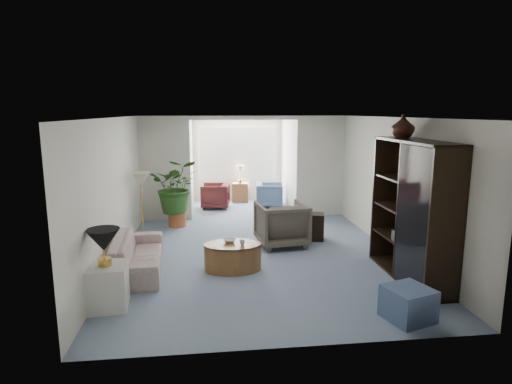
{
  "coord_description": "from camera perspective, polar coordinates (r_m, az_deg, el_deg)",
  "views": [
    {
      "loc": [
        -0.94,
        -7.32,
        2.6
      ],
      "look_at": [
        0.0,
        0.6,
        1.1
      ],
      "focal_mm": 30.11,
      "sensor_mm": 36.0,
      "label": 1
    }
  ],
  "objects": [
    {
      "name": "house_plant",
      "position": [
        9.87,
        -10.55,
        0.78
      ],
      "size": [
        1.11,
        0.96,
        1.23
      ],
      "primitive_type": "imported",
      "color": "#28501B",
      "rests_on": "plant_pot"
    },
    {
      "name": "side_table_dark",
      "position": [
        8.92,
        7.5,
        -4.57
      ],
      "size": [
        0.53,
        0.46,
        0.55
      ],
      "primitive_type": "cube",
      "rotation": [
        0.0,
        0.0,
        -0.23
      ],
      "color": "black",
      "rests_on": "ground"
    },
    {
      "name": "cabinet_urn",
      "position": [
        7.36,
        18.95,
        8.27
      ],
      "size": [
        0.36,
        0.36,
        0.38
      ],
      "primitive_type": "imported",
      "color": "black",
      "rests_on": "entertainment_cabinet"
    },
    {
      "name": "ottoman",
      "position": [
        5.92,
        19.55,
        -13.81
      ],
      "size": [
        0.66,
        0.66,
        0.42
      ],
      "primitive_type": "cube",
      "rotation": [
        0.0,
        0.0,
        0.31
      ],
      "color": "slate",
      "rests_on": "ground"
    },
    {
      "name": "window_blinds",
      "position": [
        12.57,
        -2.47,
        5.17
      ],
      "size": [
        2.2,
        0.02,
        1.5
      ],
      "primitive_type": "cube",
      "color": "white"
    },
    {
      "name": "coffee_cup",
      "position": [
        7.05,
        -1.83,
        -6.74
      ],
      "size": [
        0.11,
        0.11,
        0.09
      ],
      "primitive_type": "imported",
      "rotation": [
        0.0,
        0.0,
        -0.13
      ],
      "color": "beige",
      "rests_on": "coffee_table"
    },
    {
      "name": "sunroom_chair_maroon",
      "position": [
        11.72,
        -5.44,
        -0.52
      ],
      "size": [
        0.84,
        0.82,
        0.68
      ],
      "primitive_type": "imported",
      "rotation": [
        0.0,
        0.0,
        -1.71
      ],
      "color": "#521C22",
      "rests_on": "ground"
    },
    {
      "name": "plant_pot",
      "position": [
        10.03,
        -10.4,
        -3.6
      ],
      "size": [
        0.4,
        0.4,
        0.32
      ],
      "primitive_type": "cylinder",
      "color": "#A95431",
      "rests_on": "ground"
    },
    {
      "name": "back_pier_left",
      "position": [
        10.45,
        -12.0,
        3.0
      ],
      "size": [
        1.2,
        0.12,
        2.5
      ],
      "primitive_type": "cube",
      "color": "beige",
      "rests_on": "ground"
    },
    {
      "name": "coffee_bowl",
      "position": [
        7.23,
        -3.56,
        -6.45
      ],
      "size": [
        0.24,
        0.24,
        0.05
      ],
      "primitive_type": "imported",
      "rotation": [
        0.0,
        0.0,
        -0.13
      ],
      "color": "silver",
      "rests_on": "coffee_table"
    },
    {
      "name": "back_pier_right",
      "position": [
        10.79,
        8.55,
        3.35
      ],
      "size": [
        1.2,
        0.12,
        2.5
      ],
      "primitive_type": "cube",
      "color": "beige",
      "rests_on": "ground"
    },
    {
      "name": "entertainment_cabinet",
      "position": [
        7.07,
        20.07,
        -2.35
      ],
      "size": [
        0.52,
        1.96,
        2.18
      ],
      "primitive_type": "cube",
      "color": "black",
      "rests_on": "ground"
    },
    {
      "name": "floor_lamp",
      "position": [
        9.01,
        -15.05,
        1.67
      ],
      "size": [
        0.36,
        0.36,
        0.28
      ],
      "primitive_type": "cone",
      "color": "beige",
      "rests_on": "ground"
    },
    {
      "name": "sunroom_floor",
      "position": [
        11.75,
        -2.02,
        -2.13
      ],
      "size": [
        2.6,
        2.6,
        0.0
      ],
      "primitive_type": "plane",
      "color": "#7B8AA3",
      "rests_on": "ground"
    },
    {
      "name": "shelf_clutter",
      "position": [
        6.86,
        20.57,
        -3.74
      ],
      "size": [
        0.3,
        0.84,
        1.06
      ],
      "color": "#393733",
      "rests_on": "entertainment_cabinet"
    },
    {
      "name": "coffee_table",
      "position": [
        7.22,
        -3.09,
        -8.58
      ],
      "size": [
        1.06,
        1.06,
        0.45
      ],
      "primitive_type": "cylinder",
      "rotation": [
        0.0,
        0.0,
        -0.13
      ],
      "color": "olive",
      "rests_on": "ground"
    },
    {
      "name": "framed_picture",
      "position": [
        8.04,
        18.36,
        3.67
      ],
      "size": [
        0.04,
        0.5,
        0.4
      ],
      "primitive_type": "cube",
      "color": "beige"
    },
    {
      "name": "floor",
      "position": [
        7.83,
        0.53,
        -8.75
      ],
      "size": [
        6.0,
        6.0,
        0.0
      ],
      "primitive_type": "plane",
      "color": "#7B8AA3",
      "rests_on": "ground"
    },
    {
      "name": "sofa",
      "position": [
        7.42,
        -15.5,
        -7.96
      ],
      "size": [
        0.89,
        1.99,
        0.57
      ],
      "primitive_type": "imported",
      "rotation": [
        0.0,
        0.0,
        1.64
      ],
      "color": "beige",
      "rests_on": "ground"
    },
    {
      "name": "wingback_chair",
      "position": [
        8.45,
        3.4,
        -4.25
      ],
      "size": [
        1.02,
        1.05,
        0.86
      ],
      "primitive_type": "imported",
      "rotation": [
        0.0,
        0.0,
        3.26
      ],
      "color": "#5C5349",
      "rests_on": "ground"
    },
    {
      "name": "back_header",
      "position": [
        10.37,
        -1.59,
        9.82
      ],
      "size": [
        2.6,
        0.12,
        0.1
      ],
      "primitive_type": "cube",
      "color": "beige",
      "rests_on": "back_pier_left"
    },
    {
      "name": "sunroom_chair_blue",
      "position": [
        11.85,
        1.83,
        -0.39
      ],
      "size": [
        0.82,
        0.8,
        0.66
      ],
      "primitive_type": "imported",
      "rotation": [
        0.0,
        0.0,
        1.43
      ],
      "color": "slate",
      "rests_on": "ground"
    },
    {
      "name": "end_table",
      "position": [
        6.21,
        -19.24,
        -11.77
      ],
      "size": [
        0.58,
        0.58,
        0.59
      ],
      "primitive_type": "cube",
      "rotation": [
        0.0,
        0.0,
        0.07
      ],
      "color": "silver",
      "rests_on": "ground"
    },
    {
      "name": "window_pane",
      "position": [
        12.6,
        -2.48,
        5.18
      ],
      "size": [
        2.2,
        0.02,
        1.5
      ],
      "primitive_type": "cube",
      "color": "white"
    },
    {
      "name": "sunroom_table",
      "position": [
        12.51,
        -2.09,
        -0.05
      ],
      "size": [
        0.5,
        0.42,
        0.56
      ],
      "primitive_type": "cube",
      "rotation": [
        0.0,
        0.0,
        -0.14
      ],
      "color": "olive",
      "rests_on": "ground"
    },
    {
      "name": "table_lamp",
      "position": [
        6.0,
        -19.62,
        -6.04
      ],
      "size": [
        0.44,
        0.44,
        0.3
      ],
      "primitive_type": "cone",
      "color": "black",
      "rests_on": "end_table"
    }
  ]
}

